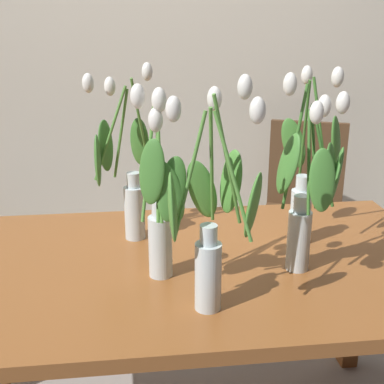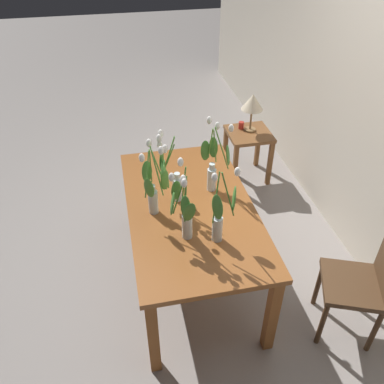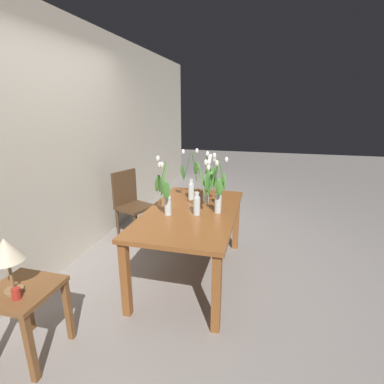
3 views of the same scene
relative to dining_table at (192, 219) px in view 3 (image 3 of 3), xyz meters
name	(u,v)px [view 3 (image 3 of 3)]	position (x,y,z in m)	size (l,w,h in m)	color
ground_plane	(192,274)	(0.00, 0.00, -0.65)	(18.00, 18.00, 0.00)	gray
room_wall_rear	(59,146)	(0.00, 1.47, 0.70)	(9.00, 0.10, 2.70)	beige
dining_table	(192,219)	(0.00, 0.00, 0.00)	(1.60, 0.90, 0.74)	brown
tulip_vase_0	(217,191)	(0.03, -0.25, 0.31)	(0.25, 0.21, 0.58)	silver
tulip_vase_1	(208,182)	(0.32, -0.11, 0.32)	(0.24, 0.17, 0.57)	silver
tulip_vase_2	(191,183)	(0.39, 0.11, 0.28)	(0.19, 0.20, 0.57)	silver
tulip_vase_3	(201,195)	(-0.09, -0.12, 0.30)	(0.15, 0.17, 0.56)	silver
tulip_vase_4	(165,195)	(-0.19, 0.21, 0.30)	(0.22, 0.21, 0.57)	silver
dining_chair	(130,201)	(0.72, 1.04, -0.12)	(0.52, 0.52, 0.93)	#4C331E
side_table	(24,303)	(-1.29, 0.89, -0.22)	(0.44, 0.44, 0.55)	brown
table_lamp	(6,251)	(-1.33, 0.91, 0.21)	(0.22, 0.22, 0.40)	olive
pillar_candle	(16,293)	(-1.38, 0.83, -0.06)	(0.06, 0.06, 0.07)	#B72D23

